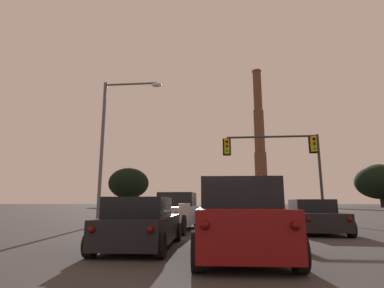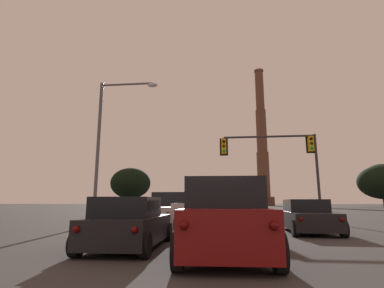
{
  "view_description": "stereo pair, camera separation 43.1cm",
  "coord_description": "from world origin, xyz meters",
  "views": [
    {
      "loc": [
        -0.51,
        -0.83,
        1.28
      ],
      "look_at": [
        -4.59,
        40.31,
        9.41
      ],
      "focal_mm": 28.0,
      "sensor_mm": 36.0,
      "label": 1
    },
    {
      "loc": [
        -0.08,
        -0.78,
        1.28
      ],
      "look_at": [
        -4.59,
        40.31,
        9.41
      ],
      "focal_mm": 28.0,
      "sensor_mm": 36.0,
      "label": 2
    }
  ],
  "objects": [
    {
      "name": "treeline_center_right",
      "position": [
        44.23,
        89.29,
        7.32
      ],
      "size": [
        10.68,
        9.61,
        12.1
      ],
      "color": "black",
      "rests_on": "ground_plane"
    },
    {
      "name": "smokestack",
      "position": [
        16.34,
        129.68,
        23.79
      ],
      "size": [
        8.25,
        8.25,
        60.83
      ],
      "color": "#523427",
      "rests_on": "ground_plane"
    },
    {
      "name": "sedan_center_lane_front",
      "position": [
        -0.28,
        14.63,
        0.67
      ],
      "size": [
        2.04,
        4.73,
        1.43
      ],
      "rotation": [
        0.0,
        0.0,
        -0.01
      ],
      "color": "#4C4F54",
      "rests_on": "ground_plane"
    },
    {
      "name": "traffic_light_far_right",
      "position": [
        6.15,
        49.67,
        3.98
      ],
      "size": [
        0.78,
        0.5,
        6.08
      ],
      "color": "#2D2D30",
      "rests_on": "ground_plane"
    },
    {
      "name": "suv_center_lane_second",
      "position": [
        -0.12,
        7.09,
        0.9
      ],
      "size": [
        2.26,
        4.96,
        1.86
      ],
      "rotation": [
        0.0,
        0.0,
        0.04
      ],
      "color": "maroon",
      "rests_on": "ground_plane"
    },
    {
      "name": "street_lamp",
      "position": [
        -7.06,
        16.2,
        5.36
      ],
      "size": [
        3.68,
        0.36,
        8.67
      ],
      "color": "#56565B",
      "rests_on": "ground_plane"
    },
    {
      "name": "sedan_right_lane_front",
      "position": [
        3.5,
        13.33,
        0.67
      ],
      "size": [
        2.16,
        4.77,
        1.43
      ],
      "rotation": [
        0.0,
        0.0,
        -0.04
      ],
      "color": "black",
      "rests_on": "ground_plane"
    },
    {
      "name": "pickup_truck_left_lane_front",
      "position": [
        -2.98,
        13.98,
        0.8
      ],
      "size": [
        2.41,
        5.58,
        1.82
      ],
      "rotation": [
        0.0,
        0.0,
        -0.04
      ],
      "color": "silver",
      "rests_on": "ground_plane"
    },
    {
      "name": "hatchback_left_lane_second",
      "position": [
        -2.85,
        7.9,
        0.66
      ],
      "size": [
        1.99,
        4.14,
        1.44
      ],
      "rotation": [
        0.0,
        0.0,
        0.02
      ],
      "color": "black",
      "rests_on": "ground_plane"
    },
    {
      "name": "treeline_far_left",
      "position": [
        -28.8,
        88.56,
        7.13
      ],
      "size": [
        12.17,
        10.95,
        11.8
      ],
      "color": "black",
      "rests_on": "ground_plane"
    },
    {
      "name": "treeline_left_mid",
      "position": [
        42.33,
        85.21,
        6.71
      ],
      "size": [
        13.14,
        11.83,
        11.29
      ],
      "color": "black",
      "rests_on": "ground_plane"
    },
    {
      "name": "traffic_light_overhead_right",
      "position": [
        3.91,
        20.1,
        4.58
      ],
      "size": [
        6.72,
        0.5,
        5.92
      ],
      "color": "#2D2D30",
      "rests_on": "ground_plane"
    }
  ]
}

